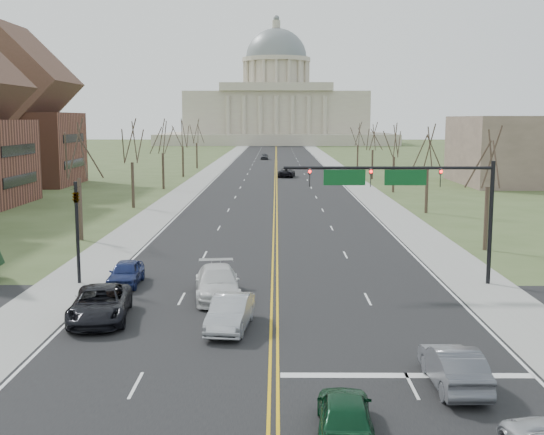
{
  "coord_description": "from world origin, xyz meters",
  "views": [
    {
      "loc": [
        0.1,
        -25.52,
        9.56
      ],
      "look_at": [
        -0.2,
        19.87,
        3.0
      ],
      "focal_mm": 45.0,
      "sensor_mm": 36.0,
      "label": 1
    }
  ],
  "objects_px": {
    "car_sb_outer_lead": "(100,304)",
    "car_sb_outer_second": "(126,273)",
    "car_far_nb": "(287,172)",
    "signal_mast": "(404,186)",
    "car_nb_inner_lead": "(345,413)",
    "signal_left": "(77,221)",
    "car_sb_inner_second": "(217,283)",
    "car_sb_inner_lead": "(230,313)",
    "car_nb_outer_lead": "(454,366)",
    "car_far_sb": "(264,156)"
  },
  "relations": [
    {
      "from": "car_nb_outer_lead",
      "to": "car_sb_outer_second",
      "type": "distance_m",
      "value": 21.35
    },
    {
      "from": "car_far_nb",
      "to": "signal_mast",
      "type": "bearing_deg",
      "value": 101.08
    },
    {
      "from": "car_sb_outer_lead",
      "to": "car_sb_outer_second",
      "type": "height_order",
      "value": "car_sb_outer_lead"
    },
    {
      "from": "car_sb_outer_lead",
      "to": "car_far_nb",
      "type": "height_order",
      "value": "car_sb_outer_lead"
    },
    {
      "from": "car_sb_inner_lead",
      "to": "car_sb_inner_second",
      "type": "distance_m",
      "value": 5.6
    },
    {
      "from": "car_sb_inner_second",
      "to": "car_sb_outer_second",
      "type": "xyz_separation_m",
      "value": [
        -5.56,
        2.83,
        -0.12
      ]
    },
    {
      "from": "car_sb_outer_second",
      "to": "car_far_nb",
      "type": "bearing_deg",
      "value": 81.26
    },
    {
      "from": "car_nb_inner_lead",
      "to": "car_sb_outer_second",
      "type": "xyz_separation_m",
      "value": [
        -10.82,
        18.92,
        0.0
      ]
    },
    {
      "from": "car_nb_outer_lead",
      "to": "car_sb_inner_second",
      "type": "xyz_separation_m",
      "value": [
        -9.55,
        12.25,
        0.08
      ]
    },
    {
      "from": "car_nb_inner_lead",
      "to": "car_nb_outer_lead",
      "type": "distance_m",
      "value": 5.76
    },
    {
      "from": "car_nb_outer_lead",
      "to": "car_sb_inner_second",
      "type": "relative_size",
      "value": 0.8
    },
    {
      "from": "car_sb_outer_second",
      "to": "car_far_nb",
      "type": "relative_size",
      "value": 0.78
    },
    {
      "from": "car_sb_outer_lead",
      "to": "car_far_sb",
      "type": "xyz_separation_m",
      "value": [
        5.56,
        131.8,
        -0.06
      ]
    },
    {
      "from": "signal_left",
      "to": "car_sb_inner_second",
      "type": "xyz_separation_m",
      "value": [
        8.42,
        -3.29,
        -2.87
      ]
    },
    {
      "from": "signal_left",
      "to": "car_far_nb",
      "type": "distance_m",
      "value": 75.57
    },
    {
      "from": "signal_left",
      "to": "car_nb_outer_lead",
      "type": "height_order",
      "value": "signal_left"
    },
    {
      "from": "signal_mast",
      "to": "car_nb_inner_lead",
      "type": "distance_m",
      "value": 20.71
    },
    {
      "from": "car_sb_inner_second",
      "to": "car_sb_inner_lead",
      "type": "bearing_deg",
      "value": -85.76
    },
    {
      "from": "signal_mast",
      "to": "car_nb_outer_lead",
      "type": "relative_size",
      "value": 2.65
    },
    {
      "from": "car_sb_outer_lead",
      "to": "car_far_nb",
      "type": "bearing_deg",
      "value": 75.81
    },
    {
      "from": "car_far_nb",
      "to": "car_nb_outer_lead",
      "type": "bearing_deg",
      "value": 99.71
    },
    {
      "from": "signal_left",
      "to": "car_sb_outer_lead",
      "type": "relative_size",
      "value": 1.05
    },
    {
      "from": "car_sb_outer_second",
      "to": "car_far_sb",
      "type": "distance_m",
      "value": 124.98
    },
    {
      "from": "car_sb_outer_lead",
      "to": "car_sb_outer_second",
      "type": "relative_size",
      "value": 1.36
    },
    {
      "from": "signal_mast",
      "to": "car_far_nb",
      "type": "height_order",
      "value": "signal_mast"
    },
    {
      "from": "signal_left",
      "to": "car_far_nb",
      "type": "relative_size",
      "value": 1.11
    },
    {
      "from": "signal_mast",
      "to": "car_sb_outer_lead",
      "type": "relative_size",
      "value": 2.12
    },
    {
      "from": "car_sb_outer_second",
      "to": "car_far_sb",
      "type": "height_order",
      "value": "car_far_sb"
    },
    {
      "from": "car_sb_inner_lead",
      "to": "signal_mast",
      "type": "bearing_deg",
      "value": 49.14
    },
    {
      "from": "signal_mast",
      "to": "car_sb_inner_lead",
      "type": "height_order",
      "value": "signal_mast"
    },
    {
      "from": "car_sb_inner_lead",
      "to": "car_sb_outer_second",
      "type": "height_order",
      "value": "car_sb_inner_lead"
    },
    {
      "from": "car_nb_inner_lead",
      "to": "car_sb_inner_lead",
      "type": "xyz_separation_m",
      "value": [
        -4.2,
        10.59,
        0.06
      ]
    },
    {
      "from": "car_nb_inner_lead",
      "to": "car_nb_outer_lead",
      "type": "xyz_separation_m",
      "value": [
        4.29,
        3.84,
        0.04
      ]
    },
    {
      "from": "car_sb_inner_second",
      "to": "car_far_sb",
      "type": "relative_size",
      "value": 1.33
    },
    {
      "from": "signal_left",
      "to": "car_sb_outer_second",
      "type": "height_order",
      "value": "signal_left"
    },
    {
      "from": "car_sb_inner_lead",
      "to": "car_far_nb",
      "type": "relative_size",
      "value": 0.87
    },
    {
      "from": "signal_mast",
      "to": "car_far_nb",
      "type": "distance_m",
      "value": 74.72
    },
    {
      "from": "car_sb_outer_second",
      "to": "car_far_nb",
      "type": "height_order",
      "value": "car_far_nb"
    },
    {
      "from": "car_nb_inner_lead",
      "to": "car_sb_inner_lead",
      "type": "relative_size",
      "value": 0.89
    },
    {
      "from": "signal_left",
      "to": "car_sb_outer_lead",
      "type": "xyz_separation_m",
      "value": [
        3.16,
        -7.42,
        -2.91
      ]
    },
    {
      "from": "signal_mast",
      "to": "car_far_sb",
      "type": "distance_m",
      "value": 124.9
    },
    {
      "from": "signal_left",
      "to": "car_far_nb",
      "type": "xyz_separation_m",
      "value": [
        13.28,
        74.33,
        -2.95
      ]
    },
    {
      "from": "car_nb_outer_lead",
      "to": "signal_left",
      "type": "bearing_deg",
      "value": -42.15
    },
    {
      "from": "car_sb_inner_second",
      "to": "car_far_nb",
      "type": "bearing_deg",
      "value": 79.75
    },
    {
      "from": "signal_mast",
      "to": "car_sb_outer_lead",
      "type": "height_order",
      "value": "signal_mast"
    },
    {
      "from": "car_sb_inner_lead",
      "to": "car_sb_inner_second",
      "type": "relative_size",
      "value": 0.81
    },
    {
      "from": "car_nb_inner_lead",
      "to": "car_sb_outer_lead",
      "type": "relative_size",
      "value": 0.73
    },
    {
      "from": "car_sb_outer_lead",
      "to": "car_sb_inner_second",
      "type": "height_order",
      "value": "car_sb_inner_second"
    },
    {
      "from": "signal_left",
      "to": "car_sb_outer_second",
      "type": "xyz_separation_m",
      "value": [
        2.86,
        -0.47,
        -2.99
      ]
    },
    {
      "from": "signal_mast",
      "to": "car_sb_inner_second",
      "type": "relative_size",
      "value": 2.11
    }
  ]
}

